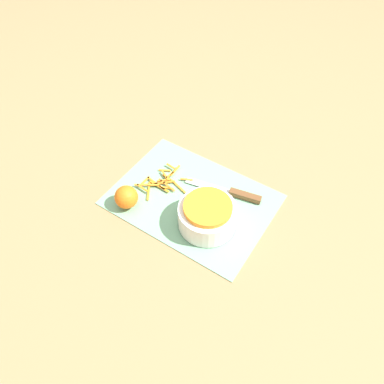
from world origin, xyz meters
name	(u,v)px	position (x,y,z in m)	size (l,w,h in m)	color
ground_plane	(192,200)	(0.00, 0.00, 0.00)	(4.00, 4.00, 0.00)	#9E754C
cutting_board	(192,199)	(0.00, 0.00, 0.00)	(0.45, 0.33, 0.01)	#75AD84
bowl_speckled	(207,215)	(-0.08, 0.05, 0.04)	(0.16, 0.16, 0.08)	silver
knife	(236,194)	(-0.10, -0.08, 0.01)	(0.23, 0.07, 0.02)	brown
orange_left	(126,197)	(0.14, 0.12, 0.04)	(0.07, 0.07, 0.07)	orange
peel_pile	(162,182)	(0.11, 0.00, 0.01)	(0.15, 0.16, 0.01)	orange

